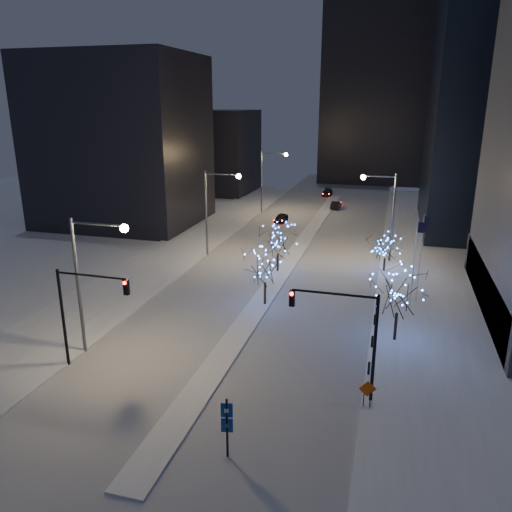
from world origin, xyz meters
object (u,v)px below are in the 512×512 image
(traffic_signal_east, at_px, (349,328))
(car_near, at_px, (281,218))
(street_lamp_w_near, at_px, (90,269))
(holiday_tree_median_near, at_px, (265,267))
(street_lamp_east, at_px, (385,206))
(street_lamp_w_far, at_px, (268,173))
(construction_sign, at_px, (367,391))
(holiday_tree_median_far, at_px, (278,239))
(wayfinding_sign, at_px, (227,422))
(holiday_tree_plaza_far, at_px, (386,247))
(car_mid, at_px, (336,205))
(street_lamp_w_mid, at_px, (214,202))
(holiday_tree_plaza_near, at_px, (399,291))
(car_far, at_px, (327,192))
(traffic_signal_west, at_px, (81,303))

(traffic_signal_east, xyz_separation_m, car_near, (-14.27, 45.18, -4.12))
(street_lamp_w_near, distance_m, holiday_tree_median_near, 15.45)
(car_near, bearing_deg, street_lamp_east, -42.56)
(street_lamp_east, height_order, traffic_signal_east, street_lamp_east)
(street_lamp_w_far, distance_m, street_lamp_east, 29.08)
(street_lamp_w_far, distance_m, construction_sign, 55.50)
(street_lamp_east, bearing_deg, car_near, 133.62)
(holiday_tree_median_far, xyz_separation_m, wayfinding_sign, (4.19, -29.19, -1.53))
(holiday_tree_plaza_far, bearing_deg, wayfinding_sign, -101.91)
(street_lamp_w_near, relative_size, car_near, 2.66)
(holiday_tree_median_far, bearing_deg, car_mid, 86.76)
(traffic_signal_east, bearing_deg, holiday_tree_plaza_far, 86.47)
(traffic_signal_east, distance_m, car_mid, 58.14)
(car_near, height_order, construction_sign, construction_sign)
(traffic_signal_east, bearing_deg, car_mid, 97.37)
(street_lamp_w_mid, distance_m, holiday_tree_plaza_near, 27.08)
(wayfinding_sign, bearing_deg, holiday_tree_plaza_far, 67.50)
(holiday_tree_plaza_near, bearing_deg, holiday_tree_plaza_far, 94.51)
(street_lamp_w_far, bearing_deg, car_far, 68.34)
(street_lamp_w_mid, relative_size, holiday_tree_plaza_far, 2.42)
(holiday_tree_plaza_far, bearing_deg, construction_sign, -90.44)
(wayfinding_sign, height_order, construction_sign, wayfinding_sign)
(street_lamp_east, xyz_separation_m, holiday_tree_median_near, (-9.58, -16.10, -2.77))
(traffic_signal_east, height_order, holiday_tree_plaza_far, traffic_signal_east)
(holiday_tree_median_far, bearing_deg, construction_sign, -64.83)
(street_lamp_east, height_order, holiday_tree_plaza_near, street_lamp_east)
(street_lamp_w_mid, xyz_separation_m, holiday_tree_median_far, (8.44, -3.81, -2.88))
(car_near, xyz_separation_m, holiday_tree_plaza_far, (15.83, -19.91, 2.14))
(wayfinding_sign, relative_size, construction_sign, 1.97)
(holiday_tree_plaza_far, distance_m, wayfinding_sign, 32.99)
(car_near, bearing_deg, holiday_tree_median_near, -75.94)
(holiday_tree_median_far, relative_size, wayfinding_sign, 1.59)
(holiday_tree_plaza_far, relative_size, wayfinding_sign, 1.21)
(traffic_signal_east, bearing_deg, street_lamp_w_far, 109.32)
(street_lamp_w_far, distance_m, car_mid, 13.63)
(street_lamp_east, height_order, holiday_tree_median_far, street_lamp_east)
(traffic_signal_west, xyz_separation_m, traffic_signal_east, (17.38, 1.00, 0.00))
(car_far, bearing_deg, holiday_tree_plaza_far, -76.30)
(car_far, bearing_deg, wayfinding_sign, -87.65)
(street_lamp_w_far, relative_size, car_mid, 2.62)
(traffic_signal_west, bearing_deg, holiday_tree_median_far, 71.10)
(car_mid, distance_m, holiday_tree_median_far, 35.50)
(street_lamp_w_far, bearing_deg, traffic_signal_east, -70.68)
(traffic_signal_east, bearing_deg, street_lamp_w_mid, 124.51)
(street_lamp_w_near, height_order, car_mid, street_lamp_w_near)
(street_lamp_w_far, height_order, wayfinding_sign, street_lamp_w_far)
(street_lamp_east, relative_size, car_mid, 2.62)
(traffic_signal_east, bearing_deg, holiday_tree_plaza_near, 71.90)
(street_lamp_east, bearing_deg, traffic_signal_east, -92.26)
(street_lamp_w_near, height_order, holiday_tree_plaza_near, street_lamp_w_near)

